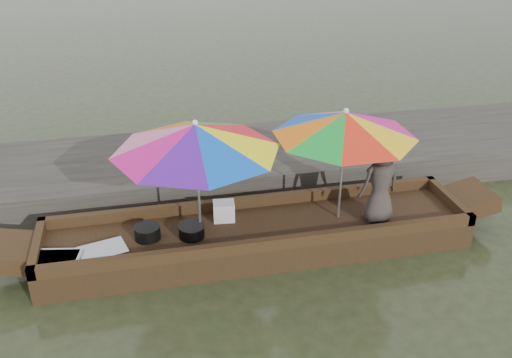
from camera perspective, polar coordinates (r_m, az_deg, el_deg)
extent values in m
plane|color=#282E19|center=(7.70, 0.16, -6.99)|extent=(80.00, 80.00, 0.00)
cube|color=#2D2B26|center=(9.46, -2.75, 1.54)|extent=(22.00, 2.20, 0.50)
cube|color=black|center=(7.60, 0.16, -5.89)|extent=(5.60, 1.20, 0.35)
cylinder|color=black|center=(7.35, -10.80, -5.28)|extent=(0.33, 0.33, 0.17)
cube|color=silver|center=(7.18, -19.30, -7.68)|extent=(0.62, 0.48, 0.09)
cube|color=silver|center=(7.22, -15.07, -6.99)|extent=(0.64, 0.51, 0.06)
cylinder|color=black|center=(7.31, -6.45, -5.22)|extent=(0.33, 0.33, 0.15)
cube|color=silver|center=(7.61, -3.23, -3.22)|extent=(0.30, 0.25, 0.26)
imported|color=#39312D|center=(7.56, 12.31, -0.32)|extent=(0.60, 0.45, 1.13)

